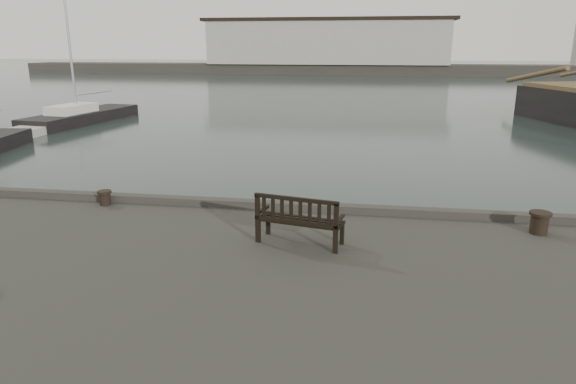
# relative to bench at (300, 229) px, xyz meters

# --- Properties ---
(ground) EXTENTS (400.00, 400.00, 0.00)m
(ground) POSITION_rel_bench_xyz_m (0.11, 2.31, -1.88)
(ground) COLOR black
(ground) RESTS_ON ground
(breakwater) EXTENTS (140.00, 9.50, 12.20)m
(breakwater) POSITION_rel_bench_xyz_m (-4.45, 94.31, 2.42)
(breakwater) COLOR #383530
(breakwater) RESTS_ON ground
(bench) EXTENTS (1.81, 0.94, 0.99)m
(bench) POSITION_rel_bench_xyz_m (0.00, 0.00, 0.00)
(bench) COLOR black
(bench) RESTS_ON quay
(bollard_left) EXTENTS (0.40, 0.40, 0.36)m
(bollard_left) POSITION_rel_bench_xyz_m (-5.15, 1.81, -0.14)
(bollard_left) COLOR black
(bollard_left) RESTS_ON quay
(bollard_right) EXTENTS (0.50, 0.50, 0.47)m
(bollard_right) POSITION_rel_bench_xyz_m (4.91, 1.38, -0.08)
(bollard_right) COLOR black
(bollard_right) RESTS_ON quay
(yacht_d) EXTENTS (4.01, 10.60, 12.88)m
(yacht_d) POSITION_rel_bench_xyz_m (-19.52, 25.06, -1.64)
(yacht_d) COLOR black
(yacht_d) RESTS_ON ground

